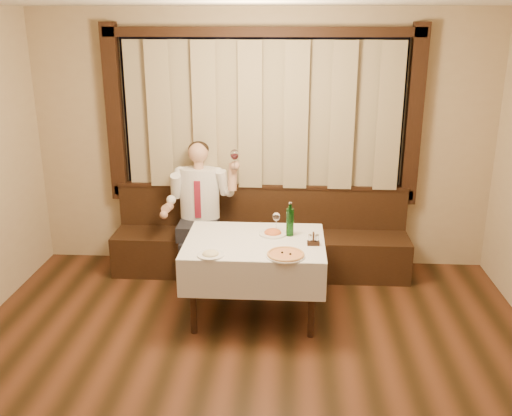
# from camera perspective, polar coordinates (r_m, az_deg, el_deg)

# --- Properties ---
(room) EXTENTS (5.01, 6.01, 2.81)m
(room) POSITION_cam_1_polar(r_m,az_deg,el_deg) (4.27, -0.78, 2.44)
(room) COLOR black
(room) RESTS_ON ground
(banquette) EXTENTS (3.20, 0.61, 0.94)m
(banquette) POSITION_cam_1_polar(r_m,az_deg,el_deg) (6.32, 0.47, -3.59)
(banquette) COLOR black
(banquette) RESTS_ON ground
(dining_table) EXTENTS (1.27, 0.97, 0.76)m
(dining_table) POSITION_cam_1_polar(r_m,az_deg,el_deg) (5.24, -0.14, -4.31)
(dining_table) COLOR black
(dining_table) RESTS_ON ground
(pizza) EXTENTS (0.34, 0.34, 0.04)m
(pizza) POSITION_cam_1_polar(r_m,az_deg,el_deg) (4.86, 2.98, -4.68)
(pizza) COLOR white
(pizza) RESTS_ON dining_table
(pasta_red) EXTENTS (0.26, 0.26, 0.09)m
(pasta_red) POSITION_cam_1_polar(r_m,az_deg,el_deg) (5.33, 1.69, -2.29)
(pasta_red) COLOR white
(pasta_red) RESTS_ON dining_table
(pasta_cream) EXTENTS (0.23, 0.23, 0.08)m
(pasta_cream) POSITION_cam_1_polar(r_m,az_deg,el_deg) (4.87, -4.57, -4.43)
(pasta_cream) COLOR white
(pasta_cream) RESTS_ON dining_table
(green_bottle) EXTENTS (0.07, 0.07, 0.32)m
(green_bottle) POSITION_cam_1_polar(r_m,az_deg,el_deg) (5.28, 3.42, -1.35)
(green_bottle) COLOR #0E4511
(green_bottle) RESTS_ON dining_table
(table_wine_glass) EXTENTS (0.07, 0.07, 0.19)m
(table_wine_glass) POSITION_cam_1_polar(r_m,az_deg,el_deg) (5.38, 2.04, -0.95)
(table_wine_glass) COLOR white
(table_wine_glass) RESTS_ON dining_table
(cruet_caddy) EXTENTS (0.11, 0.06, 0.12)m
(cruet_caddy) POSITION_cam_1_polar(r_m,az_deg,el_deg) (5.10, 5.76, -3.27)
(cruet_caddy) COLOR black
(cruet_caddy) RESTS_ON dining_table
(seated_man) EXTENTS (0.80, 0.60, 1.45)m
(seated_man) POSITION_cam_1_polar(r_m,az_deg,el_deg) (6.12, -5.70, 0.83)
(seated_man) COLOR black
(seated_man) RESTS_ON ground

